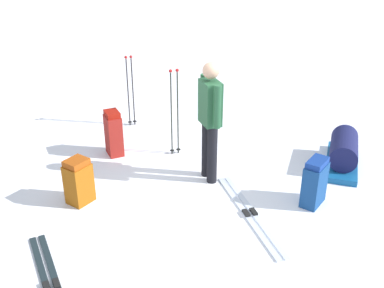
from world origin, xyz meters
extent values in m
plane|color=white|center=(0.00, 0.00, 0.00)|extent=(80.00, 80.00, 0.00)
cylinder|color=black|center=(0.28, 0.22, 0.42)|extent=(0.14, 0.14, 0.85)
cylinder|color=black|center=(0.22, 0.41, 0.42)|extent=(0.14, 0.14, 0.85)
cube|color=#245433|center=(0.25, 0.31, 1.15)|extent=(0.32, 0.39, 0.60)
cylinder|color=#245433|center=(0.33, 0.08, 1.18)|extent=(0.09, 0.09, 0.58)
cylinder|color=#245433|center=(0.17, 0.54, 1.18)|extent=(0.09, 0.09, 0.58)
sphere|color=tan|center=(0.25, 0.31, 1.59)|extent=(0.22, 0.22, 0.22)
cube|color=#1A262A|center=(-1.43, -1.80, 0.01)|extent=(0.80, 1.66, 0.02)
cube|color=black|center=(-1.43, -1.80, 0.04)|extent=(0.11, 0.15, 0.03)
cube|color=#1A262A|center=(-1.52, -1.84, 0.01)|extent=(0.80, 1.66, 0.02)
cube|color=black|center=(-1.52, -1.84, 0.04)|extent=(0.11, 0.15, 0.03)
cube|color=silver|center=(0.76, -0.60, 0.01)|extent=(0.55, 1.79, 0.02)
cube|color=black|center=(0.76, -0.60, 0.04)|extent=(0.10, 0.15, 0.03)
cube|color=silver|center=(0.66, -0.62, 0.01)|extent=(0.55, 1.79, 0.02)
cube|color=black|center=(0.66, -0.62, 0.04)|extent=(0.10, 0.15, 0.03)
cube|color=navy|center=(1.56, -0.38, 0.28)|extent=(0.40, 0.43, 0.56)
cube|color=navy|center=(1.56, -0.38, 0.60)|extent=(0.36, 0.39, 0.08)
cube|color=maroon|center=(-1.18, 1.11, 0.32)|extent=(0.32, 0.36, 0.64)
cube|color=maroon|center=(-1.18, 1.11, 0.68)|extent=(0.29, 0.33, 0.08)
cube|color=#934D0E|center=(-1.47, -0.24, 0.27)|extent=(0.39, 0.40, 0.54)
cube|color=#9D420F|center=(-1.47, -0.24, 0.58)|extent=(0.35, 0.36, 0.08)
cylinder|color=black|center=(-1.04, 2.23, 0.61)|extent=(0.02, 0.02, 1.21)
sphere|color=#A51919|center=(-1.04, 2.23, 1.24)|extent=(0.05, 0.05, 0.05)
cylinder|color=black|center=(-1.04, 2.23, 0.06)|extent=(0.07, 0.07, 0.01)
cylinder|color=black|center=(-0.96, 2.25, 0.61)|extent=(0.02, 0.02, 1.21)
sphere|color=#A51919|center=(-0.96, 2.25, 1.24)|extent=(0.05, 0.05, 0.05)
cylinder|color=black|center=(-0.96, 2.25, 0.06)|extent=(0.07, 0.07, 0.01)
cylinder|color=black|center=(-0.28, 1.08, 0.66)|extent=(0.02, 0.02, 1.32)
sphere|color=#A51919|center=(-0.28, 1.08, 1.35)|extent=(0.05, 0.05, 0.05)
cylinder|color=black|center=(-0.28, 1.08, 0.06)|extent=(0.07, 0.07, 0.01)
cylinder|color=black|center=(-0.18, 1.11, 0.66)|extent=(0.02, 0.02, 1.32)
sphere|color=#A51919|center=(-0.18, 1.11, 1.35)|extent=(0.05, 0.05, 0.05)
cylinder|color=black|center=(-0.18, 1.11, 0.06)|extent=(0.07, 0.07, 0.01)
cube|color=#12548F|center=(2.27, 0.63, 0.04)|extent=(0.83, 1.28, 0.09)
cylinder|color=#171B48|center=(2.27, 0.63, 0.29)|extent=(0.66, 0.93, 0.40)
camera|label=1|loc=(-0.17, -5.43, 3.38)|focal=43.49mm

